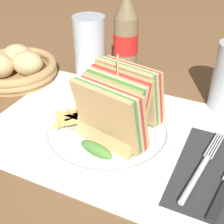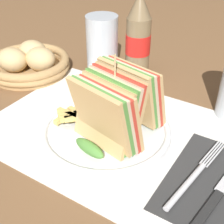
{
  "view_description": "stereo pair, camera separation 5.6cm",
  "coord_description": "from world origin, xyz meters",
  "px_view_note": "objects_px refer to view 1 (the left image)",
  "views": [
    {
      "loc": [
        0.21,
        -0.39,
        0.35
      ],
      "look_at": [
        0.01,
        0.03,
        0.04
      ],
      "focal_mm": 50.0,
      "sensor_mm": 36.0,
      "label": 1
    },
    {
      "loc": [
        0.26,
        -0.36,
        0.35
      ],
      "look_at": [
        0.01,
        0.03,
        0.04
      ],
      "focal_mm": 50.0,
      "sensor_mm": 36.0,
      "label": 2
    }
  ],
  "objects_px": {
    "glass_far": "(90,45)",
    "plate_main": "(107,131)",
    "fork": "(200,171)",
    "coke_bottle_near": "(126,35)",
    "club_sandwich": "(118,106)",
    "bread_basket": "(15,67)"
  },
  "relations": [
    {
      "from": "fork",
      "to": "coke_bottle_near",
      "type": "relative_size",
      "value": 0.85
    },
    {
      "from": "club_sandwich",
      "to": "coke_bottle_near",
      "type": "distance_m",
      "value": 0.28
    },
    {
      "from": "fork",
      "to": "coke_bottle_near",
      "type": "xyz_separation_m",
      "value": [
        -0.25,
        0.28,
        0.09
      ]
    },
    {
      "from": "club_sandwich",
      "to": "plate_main",
      "type": "bearing_deg",
      "value": 172.48
    },
    {
      "from": "bread_basket",
      "to": "glass_far",
      "type": "bearing_deg",
      "value": 36.68
    },
    {
      "from": "plate_main",
      "to": "coke_bottle_near",
      "type": "height_order",
      "value": "coke_bottle_near"
    },
    {
      "from": "plate_main",
      "to": "coke_bottle_near",
      "type": "bearing_deg",
      "value": 106.47
    },
    {
      "from": "glass_far",
      "to": "coke_bottle_near",
      "type": "bearing_deg",
      "value": 23.81
    },
    {
      "from": "plate_main",
      "to": "club_sandwich",
      "type": "bearing_deg",
      "value": -7.52
    },
    {
      "from": "glass_far",
      "to": "plate_main",
      "type": "bearing_deg",
      "value": -54.9
    },
    {
      "from": "fork",
      "to": "glass_far",
      "type": "distance_m",
      "value": 0.41
    },
    {
      "from": "coke_bottle_near",
      "to": "glass_far",
      "type": "bearing_deg",
      "value": -156.19
    },
    {
      "from": "fork",
      "to": "bread_basket",
      "type": "xyz_separation_m",
      "value": [
        -0.47,
        0.14,
        0.02
      ]
    },
    {
      "from": "fork",
      "to": "glass_far",
      "type": "relative_size",
      "value": 1.35
    },
    {
      "from": "plate_main",
      "to": "bread_basket",
      "type": "relative_size",
      "value": 1.16
    },
    {
      "from": "plate_main",
      "to": "fork",
      "type": "relative_size",
      "value": 1.26
    },
    {
      "from": "club_sandwich",
      "to": "coke_bottle_near",
      "type": "height_order",
      "value": "coke_bottle_near"
    },
    {
      "from": "club_sandwich",
      "to": "fork",
      "type": "relative_size",
      "value": 0.98
    },
    {
      "from": "club_sandwich",
      "to": "fork",
      "type": "height_order",
      "value": "club_sandwich"
    },
    {
      "from": "plate_main",
      "to": "glass_far",
      "type": "xyz_separation_m",
      "value": [
        -0.15,
        0.22,
        0.06
      ]
    },
    {
      "from": "club_sandwich",
      "to": "coke_bottle_near",
      "type": "xyz_separation_m",
      "value": [
        -0.1,
        0.26,
        0.02
      ]
    },
    {
      "from": "fork",
      "to": "bread_basket",
      "type": "relative_size",
      "value": 0.92
    }
  ]
}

